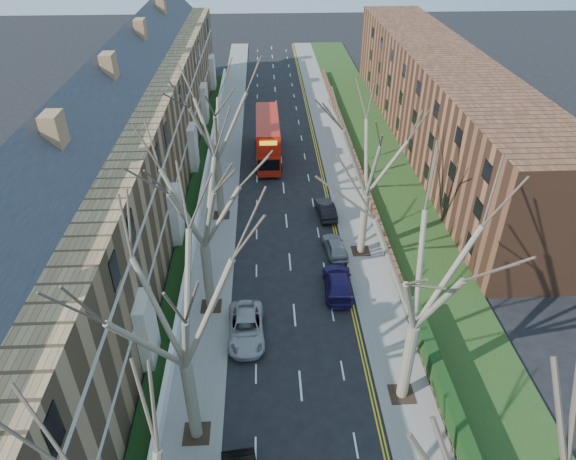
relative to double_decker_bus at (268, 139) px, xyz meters
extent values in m
cube|color=slate|center=(-4.62, -0.80, -2.10)|extent=(3.00, 102.00, 0.12)
cube|color=slate|center=(7.38, -0.80, -2.10)|extent=(3.00, 102.00, 0.12)
cube|color=olive|center=(-12.42, -8.80, 2.84)|extent=(9.00, 78.00, 10.00)
cube|color=#292C32|center=(-12.42, -8.80, 8.84)|extent=(4.67, 78.00, 4.67)
cube|color=silver|center=(-7.97, -8.80, 1.34)|extent=(0.12, 78.00, 0.35)
cube|color=silver|center=(-7.97, -8.80, 4.84)|extent=(0.12, 78.00, 0.35)
cube|color=brown|center=(18.88, 3.20, 2.84)|extent=(8.00, 54.00, 10.00)
cube|color=brown|center=(9.08, 3.20, -1.59)|extent=(0.35, 54.00, 0.90)
cube|color=white|center=(-6.27, -8.80, -1.54)|extent=(0.30, 78.00, 1.00)
cube|color=#243C15|center=(11.88, -0.80, -2.01)|extent=(6.00, 102.00, 0.06)
cylinder|color=brown|center=(-4.32, -33.80, 0.58)|extent=(0.64, 0.64, 5.25)
cube|color=#2D2116|center=(-4.32, -33.80, -2.03)|extent=(1.40, 1.40, 0.05)
cylinder|color=brown|center=(-4.32, -23.80, 0.50)|extent=(0.64, 0.64, 5.07)
cube|color=#2D2116|center=(-4.32, -23.80, -2.03)|extent=(1.40, 1.40, 0.05)
cylinder|color=brown|center=(-4.32, -11.80, 0.58)|extent=(0.60, 0.60, 5.25)
cube|color=#2D2116|center=(-4.32, -11.80, -2.03)|extent=(1.40, 1.40, 0.05)
cylinder|color=brown|center=(7.08, -31.80, 0.58)|extent=(0.64, 0.64, 5.25)
cube|color=#2D2116|center=(7.08, -31.80, -2.03)|extent=(1.40, 1.40, 0.05)
cylinder|color=brown|center=(7.08, -17.80, 0.50)|extent=(0.60, 0.60, 5.07)
cube|color=#2D2116|center=(7.08, -17.80, -2.03)|extent=(1.40, 1.40, 0.05)
cube|color=#A9180C|center=(0.00, 0.00, -0.76)|extent=(2.44, 10.50, 2.10)
cube|color=#A9180C|center=(0.00, 0.00, 1.24)|extent=(2.44, 9.98, 1.91)
cube|color=black|center=(0.00, 0.00, -0.33)|extent=(2.46, 9.66, 0.86)
cube|color=black|center=(0.00, 0.00, 1.33)|extent=(2.46, 9.45, 0.86)
imported|color=#A3A2A8|center=(-1.83, -26.62, -1.47)|extent=(2.42, 5.02, 1.38)
imported|color=#1F1650|center=(4.64, -22.33, -1.46)|extent=(2.20, 4.94, 1.41)
imported|color=gray|center=(4.99, -17.78, -1.51)|extent=(1.94, 3.95, 1.30)
imported|color=black|center=(4.90, -12.09, -1.51)|extent=(1.74, 4.04, 1.30)
camera|label=1|loc=(-0.32, -50.70, 21.82)|focal=32.00mm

